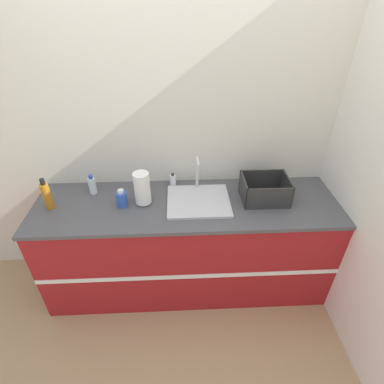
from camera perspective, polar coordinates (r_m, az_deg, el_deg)
ground_plane at (r=2.70m, az=-0.47°, el=-21.60°), size 12.00×12.00×0.00m
wall_back at (r=2.38m, az=-1.28°, el=11.08°), size 4.70×0.06×2.60m
wall_right at (r=2.40m, az=28.73°, el=6.92°), size 0.06×2.64×2.60m
counter_cabinet at (r=2.57m, az=-0.81°, el=-10.03°), size 2.33×0.67×0.89m
sink at (r=2.28m, az=1.23°, el=-1.43°), size 0.47×0.42×0.29m
paper_towel_roll at (r=2.23m, az=-9.47°, el=0.68°), size 0.12×0.12×0.26m
dish_rack at (r=2.35m, az=13.65°, el=0.13°), size 0.35×0.27×0.18m
bottle_blue at (r=2.27m, az=-13.21°, el=-1.24°), size 0.08×0.08×0.14m
bottle_clear at (r=2.47m, az=-18.45°, el=1.25°), size 0.06×0.06×0.16m
bottle_amber at (r=2.40m, az=-25.90°, el=-0.61°), size 0.06×0.06×0.25m
soap_dispenser at (r=2.45m, az=-3.66°, el=2.26°), size 0.05×0.05×0.11m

